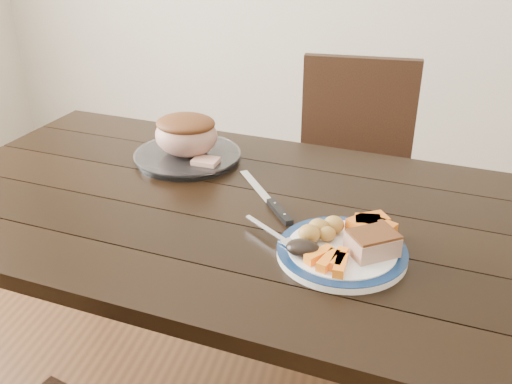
% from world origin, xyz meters
% --- Properties ---
extents(dining_table, '(1.70, 1.10, 0.75)m').
position_xyz_m(dining_table, '(-0.00, 0.00, 0.66)').
color(dining_table, black).
rests_on(dining_table, ground).
extents(chair_far, '(0.44, 0.45, 0.93)m').
position_xyz_m(chair_far, '(0.26, 0.74, 0.52)').
color(chair_far, black).
rests_on(chair_far, ground).
extents(dinner_plate, '(0.28, 0.28, 0.02)m').
position_xyz_m(dinner_plate, '(0.31, -0.17, 0.76)').
color(dinner_plate, white).
rests_on(dinner_plate, dining_table).
extents(plate_rim, '(0.28, 0.28, 0.02)m').
position_xyz_m(plate_rim, '(0.31, -0.17, 0.77)').
color(plate_rim, '#0E2347').
rests_on(plate_rim, dinner_plate).
extents(serving_platter, '(0.30, 0.30, 0.02)m').
position_xyz_m(serving_platter, '(-0.19, 0.23, 0.76)').
color(serving_platter, white).
rests_on(serving_platter, dining_table).
extents(pork_slice, '(0.12, 0.12, 0.04)m').
position_xyz_m(pork_slice, '(0.37, -0.17, 0.79)').
color(pork_slice, tan).
rests_on(pork_slice, dinner_plate).
extents(roasted_potatoes, '(0.09, 0.09, 0.04)m').
position_xyz_m(roasted_potatoes, '(0.26, -0.14, 0.79)').
color(roasted_potatoes, gold).
rests_on(roasted_potatoes, dinner_plate).
extents(carrot_batons, '(0.09, 0.09, 0.02)m').
position_xyz_m(carrot_batons, '(0.29, -0.24, 0.78)').
color(carrot_batons, orange).
rests_on(carrot_batons, dinner_plate).
extents(pumpkin_wedges, '(0.11, 0.10, 0.04)m').
position_xyz_m(pumpkin_wedges, '(0.36, -0.10, 0.79)').
color(pumpkin_wedges, orange).
rests_on(pumpkin_wedges, dinner_plate).
extents(dark_mushroom, '(0.07, 0.05, 0.03)m').
position_xyz_m(dark_mushroom, '(0.23, -0.22, 0.79)').
color(dark_mushroom, black).
rests_on(dark_mushroom, dinner_plate).
extents(fork, '(0.15, 0.12, 0.00)m').
position_xyz_m(fork, '(0.16, -0.15, 0.77)').
color(fork, silver).
rests_on(fork, dinner_plate).
extents(roast_joint, '(0.18, 0.16, 0.12)m').
position_xyz_m(roast_joint, '(-0.19, 0.23, 0.83)').
color(roast_joint, tan).
rests_on(roast_joint, serving_platter).
extents(cut_slice, '(0.07, 0.06, 0.02)m').
position_xyz_m(cut_slice, '(-0.11, 0.17, 0.78)').
color(cut_slice, tan).
rests_on(cut_slice, serving_platter).
extents(carving_knife, '(0.20, 0.27, 0.01)m').
position_xyz_m(carving_knife, '(0.12, 0.01, 0.76)').
color(carving_knife, silver).
rests_on(carving_knife, dining_table).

